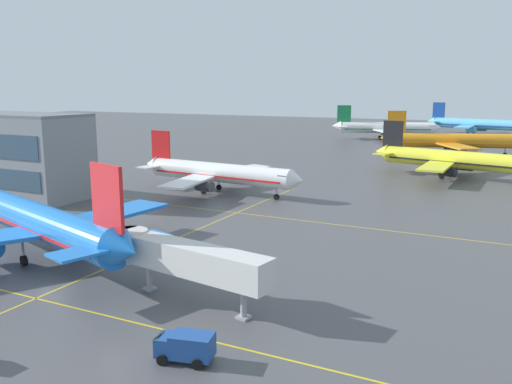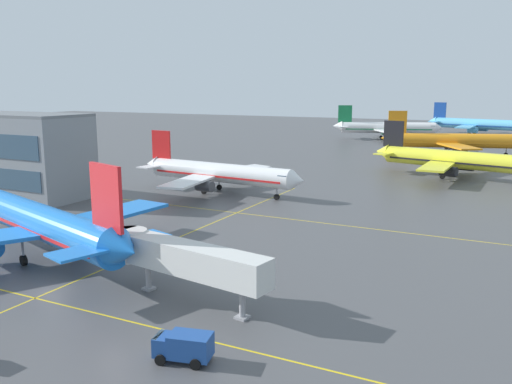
% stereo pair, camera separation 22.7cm
% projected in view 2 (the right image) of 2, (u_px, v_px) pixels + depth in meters
% --- Properties ---
extents(ground_plane, '(600.00, 600.00, 0.00)m').
position_uv_depth(ground_plane, '(52.00, 291.00, 51.50)').
color(ground_plane, '#4C4C4F').
extents(airliner_front_gate, '(38.72, 33.07, 12.29)m').
position_uv_depth(airliner_front_gate, '(39.00, 222.00, 61.13)').
color(airliner_front_gate, blue).
rests_on(airliner_front_gate, ground).
extents(airliner_second_row, '(35.30, 30.34, 10.97)m').
position_uv_depth(airliner_second_row, '(217.00, 173.00, 99.02)').
color(airliner_second_row, white).
rests_on(airliner_second_row, ground).
extents(airliner_third_row, '(37.47, 31.86, 11.76)m').
position_uv_depth(airliner_third_row, '(455.00, 160.00, 114.75)').
color(airliner_third_row, yellow).
rests_on(airliner_third_row, ground).
extents(airliner_far_left_stand, '(39.83, 34.07, 12.71)m').
position_uv_depth(airliner_far_left_stand, '(453.00, 141.00, 152.24)').
color(airliner_far_left_stand, orange).
rests_on(airliner_far_left_stand, ground).
extents(airliner_far_right_stand, '(39.46, 33.80, 12.65)m').
position_uv_depth(airliner_far_right_stand, '(386.00, 128.00, 201.62)').
color(airliner_far_right_stand, white).
rests_on(airliner_far_right_stand, ground).
extents(airliner_distant_taxiway, '(41.09, 35.03, 12.98)m').
position_uv_depth(airliner_distant_taxiway, '(476.00, 124.00, 220.33)').
color(airliner_distant_taxiway, '#5BB7E5').
rests_on(airliner_distant_taxiway, ground).
extents(taxiway_markings, '(114.49, 85.21, 0.01)m').
position_uv_depth(taxiway_markings, '(162.00, 245.00, 66.70)').
color(taxiway_markings, yellow).
rests_on(taxiway_markings, ground).
extents(service_truck_red_van, '(4.43, 2.92, 2.10)m').
position_uv_depth(service_truck_red_van, '(183.00, 346.00, 38.11)').
color(service_truck_red_van, '#1E4793').
rests_on(service_truck_red_van, ground).
extents(jet_bridge, '(18.52, 5.60, 5.58)m').
position_uv_depth(jet_bridge, '(172.00, 255.00, 49.26)').
color(jet_bridge, silver).
rests_on(jet_bridge, ground).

